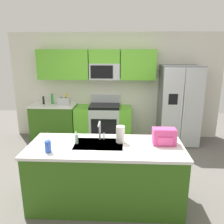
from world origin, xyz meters
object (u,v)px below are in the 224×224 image
bottle_green (52,99)px  range_oven (103,123)px  pepper_mill (43,100)px  refrigerator (179,105)px  drink_cup_blue (48,146)px  bottle_yellow (67,99)px  soap_dispenser (76,139)px  paper_towel_roll (120,134)px  toaster (64,101)px  backpack (164,136)px  sink_faucet (100,129)px

bottle_green → range_oven: bearing=-1.7°
pepper_mill → bottle_green: size_ratio=0.76×
refrigerator → drink_cup_blue: refrigerator is taller
refrigerator → bottle_yellow: 2.70m
soap_dispenser → pepper_mill: bearing=118.5°
bottle_green → paper_towel_roll: size_ratio=1.06×
drink_cup_blue → refrigerator: bearing=48.7°
toaster → backpack: size_ratio=0.87×
soap_dispenser → bottle_green: bearing=114.2°
pepper_mill → bottle_green: bottle_green is taller
pepper_mill → drink_cup_blue: size_ratio=0.71×
sink_faucet → drink_cup_blue: bearing=-145.3°
paper_towel_roll → drink_cup_blue: bearing=-158.2°
range_oven → paper_towel_roll: size_ratio=5.67×
bottle_green → pepper_mill: bearing=-169.1°
range_oven → drink_cup_blue: drink_cup_blue is taller
range_oven → paper_towel_roll: 2.41m
drink_cup_blue → paper_towel_roll: drink_cup_blue is taller
bottle_green → sink_faucet: sink_faucet is taller
toaster → pepper_mill: (-0.52, 0.05, 0.01)m
backpack → sink_faucet: bearing=173.7°
soap_dispenser → toaster: bearing=108.3°
bottle_yellow → soap_dispenser: bearing=-73.3°
refrigerator → pepper_mill: (-3.26, 0.07, 0.07)m
bottle_yellow → drink_cup_blue: drink_cup_blue is taller
sink_faucet → paper_towel_roll: bearing=-12.6°
refrigerator → range_oven: bearing=177.7°
sink_faucet → toaster: bearing=116.6°
bottle_green → soap_dispenser: size_ratio=1.50×
bottle_yellow → backpack: (1.96, -2.38, -0.01)m
pepper_mill → backpack: 3.43m
toaster → bottle_green: (-0.31, 0.09, 0.04)m
bottle_yellow → drink_cup_blue: size_ratio=0.94×
toaster → paper_towel_roll: paper_towel_roll is taller
toaster → drink_cup_blue: bearing=-80.0°
bottle_green → paper_towel_roll: bearing=-53.9°
toaster → bottle_yellow: bottle_yellow is taller
toaster → backpack: bearing=-48.7°
refrigerator → bottle_green: (-3.05, 0.11, 0.10)m
drink_cup_blue → backpack: drink_cup_blue is taller
pepper_mill → bottle_yellow: 0.56m
sink_faucet → soap_dispenser: bearing=-157.9°
refrigerator → backpack: (-0.74, -2.26, 0.09)m
toaster → sink_faucet: (1.09, -2.18, 0.08)m
sink_faucet → pepper_mill: bearing=125.9°
refrigerator → paper_towel_roll: (-1.35, -2.22, 0.09)m
toaster → pepper_mill: size_ratio=1.44×
pepper_mill → bottle_green: bearing=10.9°
refrigerator → pepper_mill: size_ratio=9.53×
range_oven → bottle_green: 1.39m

